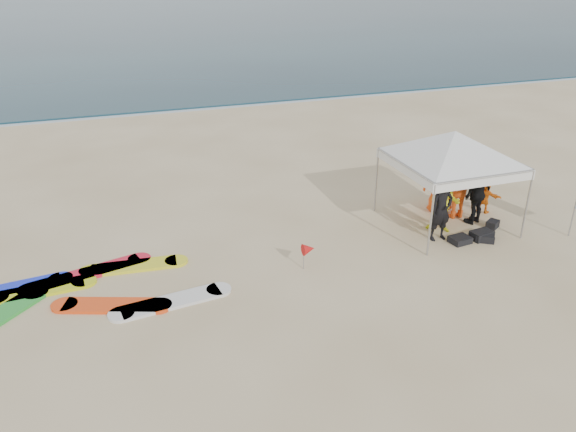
# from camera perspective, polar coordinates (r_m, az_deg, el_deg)

# --- Properties ---
(ground) EXTENTS (120.00, 120.00, 0.00)m
(ground) POSITION_cam_1_polar(r_m,az_deg,el_deg) (11.46, 6.21, -10.39)
(ground) COLOR beige
(ground) RESTS_ON ground
(ocean) EXTENTS (160.00, 84.00, 0.08)m
(ocean) POSITION_cam_1_polar(r_m,az_deg,el_deg) (68.82, -16.51, 18.43)
(ocean) COLOR #0C2633
(ocean) RESTS_ON ground
(shoreline_foam) EXTENTS (160.00, 1.20, 0.01)m
(shoreline_foam) POSITION_cam_1_polar(r_m,az_deg,el_deg) (27.70, -10.11, 10.72)
(shoreline_foam) COLOR silver
(shoreline_foam) RESTS_ON ground
(person_black_a) EXTENTS (0.63, 0.43, 1.66)m
(person_black_a) POSITION_cam_1_polar(r_m,az_deg,el_deg) (14.57, 15.30, 0.67)
(person_black_a) COLOR black
(person_black_a) RESTS_ON ground
(person_yellow) EXTENTS (1.00, 0.98, 1.63)m
(person_yellow) POSITION_cam_1_polar(r_m,az_deg,el_deg) (15.05, 15.56, 1.34)
(person_yellow) COLOR yellow
(person_yellow) RESTS_ON ground
(person_orange_a) EXTENTS (1.28, 0.78, 1.93)m
(person_orange_a) POSITION_cam_1_polar(r_m,az_deg,el_deg) (15.96, 16.95, 3.11)
(person_orange_a) COLOR #D04312
(person_orange_a) RESTS_ON ground
(person_black_b) EXTENTS (1.09, 0.73, 1.72)m
(person_black_b) POSITION_cam_1_polar(r_m,az_deg,el_deg) (15.78, 18.71, 2.21)
(person_black_b) COLOR black
(person_black_b) RESTS_ON ground
(person_orange_b) EXTENTS (1.00, 0.71, 1.93)m
(person_orange_b) POSITION_cam_1_polar(r_m,az_deg,el_deg) (16.21, 15.35, 3.65)
(person_orange_b) COLOR #F55115
(person_orange_b) RESTS_ON ground
(person_seated) EXTENTS (0.71, 0.90, 0.95)m
(person_seated) POSITION_cam_1_polar(r_m,az_deg,el_deg) (16.68, 19.34, 1.91)
(person_seated) COLOR orange
(person_seated) RESTS_ON ground
(canopy_tent) EXTENTS (3.93, 3.93, 2.96)m
(canopy_tent) POSITION_cam_1_polar(r_m,az_deg,el_deg) (14.91, 16.66, 8.23)
(canopy_tent) COLOR #A5A5A8
(canopy_tent) RESTS_ON ground
(marker_pennant) EXTENTS (0.28, 0.28, 0.64)m
(marker_pennant) POSITION_cam_1_polar(r_m,az_deg,el_deg) (12.87, 2.11, -3.39)
(marker_pennant) COLOR #A5A5A8
(marker_pennant) RESTS_ON ground
(gear_pile) EXTENTS (1.82, 1.05, 0.22)m
(gear_pile) POSITION_cam_1_polar(r_m,az_deg,el_deg) (15.19, 18.77, -1.85)
(gear_pile) COLOR black
(gear_pile) RESTS_ON ground
(surfboard_spread) EXTENTS (5.39, 2.75, 0.07)m
(surfboard_spread) POSITION_cam_1_polar(r_m,az_deg,el_deg) (13.01, -20.17, -7.08)
(surfboard_spread) COLOR red
(surfboard_spread) RESTS_ON ground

